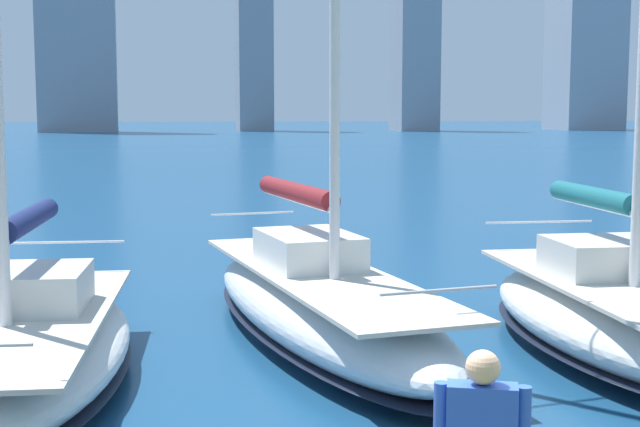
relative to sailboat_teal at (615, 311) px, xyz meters
The scene contains 4 objects.
city_skyline 152.08m from the sailboat_teal, 85.47° to the right, with size 176.11×18.12×53.01m.
sailboat_teal is the anchor object (origin of this frame).
sailboat_maroon 4.59m from the sailboat_teal, 21.22° to the right, with size 3.61×9.35×11.70m.
sailboat_navy 8.71m from the sailboat_teal, ahead, with size 3.51×7.70×12.25m.
Camera 1 is at (2.41, 6.15, 3.71)m, focal length 50.00 mm.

